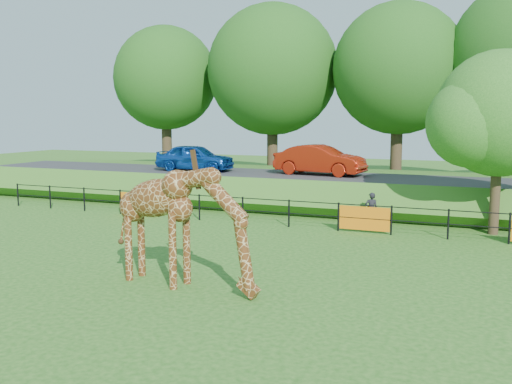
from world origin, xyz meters
TOP-DOWN VIEW (x-y plane):
  - ground at (0.00, 0.00)m, footprint 90.00×90.00m
  - giraffe at (0.12, -0.57)m, footprint 4.49×1.45m
  - perimeter_fence at (0.00, 8.00)m, footprint 28.07×0.10m
  - embankment at (0.00, 15.50)m, footprint 40.00×9.00m
  - road at (0.00, 14.00)m, footprint 40.00×5.00m
  - car_blue at (-7.47, 14.09)m, footprint 4.31×1.92m
  - car_red at (-0.65, 14.61)m, footprint 4.72×2.15m
  - visitor at (3.01, 9.28)m, footprint 0.59×0.50m
  - tree_east at (7.60, 9.63)m, footprint 5.40×4.71m
  - bg_tree_line at (1.89, 22.00)m, footprint 37.30×8.80m

SIDE VIEW (x-z plane):
  - ground at x=0.00m, z-range 0.00..0.00m
  - perimeter_fence at x=0.00m, z-range 0.00..1.10m
  - embankment at x=0.00m, z-range 0.00..1.30m
  - visitor at x=3.01m, z-range 0.00..1.38m
  - road at x=0.00m, z-range 1.30..1.42m
  - giraffe at x=0.12m, z-range 0.00..3.16m
  - car_blue at x=-7.47m, z-range 1.42..2.86m
  - car_red at x=-0.65m, z-range 1.42..2.92m
  - tree_east at x=7.60m, z-range 0.90..7.66m
  - bg_tree_line at x=1.89m, z-range 1.28..13.10m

